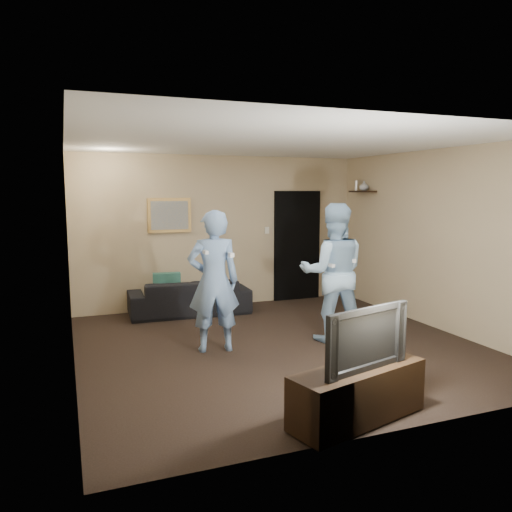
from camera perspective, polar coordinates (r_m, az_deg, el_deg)
name	(u,v)px	position (r m, az deg, el deg)	size (l,w,h in m)	color
ground	(278,345)	(6.62, 2.56, -10.16)	(5.00, 5.00, 0.00)	black
ceiling	(279,142)	(6.34, 2.70, 12.86)	(5.00, 5.00, 0.04)	silver
wall_back	(221,232)	(8.68, -4.02, 2.80)	(5.00, 0.04, 2.60)	tan
wall_front	(403,278)	(4.20, 16.47, -2.48)	(5.00, 0.04, 2.60)	tan
wall_left	(69,256)	(5.82, -20.55, 0.05)	(0.04, 5.00, 2.60)	tan
wall_right	(437,240)	(7.70, 19.95, 1.77)	(0.04, 5.00, 2.60)	tan
sofa	(190,297)	(8.26, -7.61, -4.62)	(1.94, 0.76, 0.57)	black
throw_pillow	(167,286)	(8.14, -10.15, -3.44)	(0.44, 0.14, 0.44)	#194D45
painting_frame	(169,215)	(8.42, -9.87, 4.61)	(0.72, 0.05, 0.57)	olive
painting_canvas	(170,215)	(8.39, -9.83, 4.60)	(0.62, 0.01, 0.47)	slate
doorway	(297,246)	(9.21, 4.71, 1.19)	(0.90, 0.06, 2.00)	black
light_switch	(267,230)	(8.95, 1.25, 2.96)	(0.08, 0.02, 0.12)	silver
wall_shelf	(362,192)	(9.04, 12.07, 7.22)	(0.20, 0.60, 0.03)	black
shelf_vase	(364,186)	(9.00, 12.24, 7.85)	(0.16, 0.16, 0.17)	#A9A9AD
shelf_figurine	(356,186)	(9.21, 11.40, 7.89)	(0.06, 0.06, 0.18)	silver
tv_console	(358,393)	(4.59, 11.56, -15.14)	(1.32, 0.42, 0.47)	black
television	(359,337)	(4.42, 11.74, -9.02)	(0.95, 0.13, 0.55)	black
wii_player_left	(214,281)	(6.23, -4.86, -2.89)	(0.70, 0.54, 1.77)	#769ACD
wii_player_right	(333,273)	(6.72, 8.80, -1.89)	(1.09, 0.98, 1.84)	#9CC2E2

